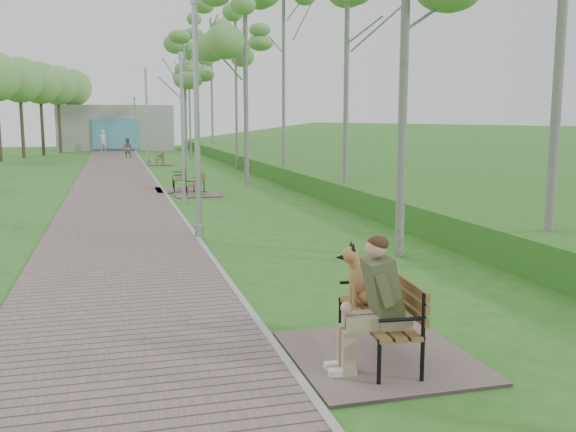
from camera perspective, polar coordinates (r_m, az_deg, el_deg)
name	(u,v)px	position (r m, az deg, el deg)	size (l,w,h in m)	color
ground	(237,294)	(10.35, -4.55, -6.96)	(120.00, 120.00, 0.00)	#2D6520
walkway	(116,178)	(31.43, -15.05, 3.29)	(3.50, 67.00, 0.04)	#6E5D59
kerb	(154,177)	(31.48, -11.86, 3.42)	(0.10, 67.00, 0.05)	#999993
embankment	(397,174)	(32.97, 9.64, 3.66)	(14.00, 70.00, 1.60)	#46892F
building_north	(116,128)	(60.79, -15.05, 7.58)	(10.00, 5.20, 4.00)	#9E9E99
bench_main	(374,319)	(7.52, 7.69, -9.06)	(2.03, 2.25, 1.77)	#6E5D59
bench_second	(179,185)	(25.51, -9.63, 2.73)	(1.89, 2.10, 1.16)	#6E5D59
bench_third	(196,190)	(23.79, -8.19, 2.27)	(1.64, 1.82, 1.00)	#6E5D59
bench_far	(160,162)	(40.18, -11.31, 4.73)	(1.53, 1.70, 0.94)	#6E5D59
lamp_post_near	(197,126)	(14.97, -8.09, 7.88)	(0.22, 0.22, 5.58)	#A4A7AC
lamp_post_second	(183,134)	(21.41, -9.34, 7.22)	(0.19, 0.19, 4.91)	#A4A7AC
lamp_post_third	(147,119)	(41.19, -12.42, 8.38)	(0.23, 0.23, 5.89)	#A4A7AC
lamp_post_far	(135,126)	(56.57, -13.41, 7.75)	(0.18, 0.18, 4.61)	#A4A7AC
pedestrian_near	(103,141)	(56.96, -16.15, 6.43)	(0.69, 0.45, 1.88)	white
pedestrian_far	(127,148)	(47.37, -14.11, 5.88)	(0.71, 0.56, 1.47)	gray
birch_mid_a	(245,22)	(27.15, -3.83, 16.81)	(2.59, 2.59, 8.48)	silver
birch_mid_b	(284,1)	(28.04, -0.40, 18.60)	(2.41, 2.41, 9.73)	silver
birch_mid_c	(194,22)	(31.45, -8.32, 16.71)	(2.46, 2.46, 9.24)	silver
birch_far_a	(236,37)	(35.51, -4.68, 15.56)	(2.27, 2.27, 9.03)	silver
birch_far_b	(184,62)	(37.89, -9.20, 13.39)	(2.49, 2.49, 7.65)	silver
birch_far_c	(189,61)	(45.47, -8.82, 13.44)	(2.37, 2.37, 8.51)	silver
birch_distant_a	(195,59)	(45.01, -8.26, 13.67)	(2.39, 2.39, 8.67)	silver
birch_distant_b	(211,43)	(52.32, -6.86, 15.01)	(2.91, 2.91, 11.03)	silver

